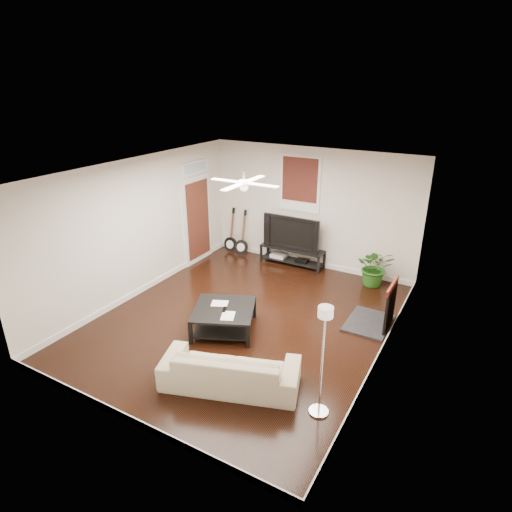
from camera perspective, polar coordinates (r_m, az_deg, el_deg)
The scene contains 14 objects.
room at distance 7.55m, azimuth -1.50°, elevation 0.74°, with size 5.01×6.01×2.81m.
brick_accent at distance 7.63m, azimuth 18.82°, elevation -0.29°, with size 0.02×2.20×2.80m, color brown.
fireplace at distance 8.07m, azimuth 15.99°, elevation -6.07°, with size 0.80×1.10×0.92m, color black.
window_back at distance 10.05m, azimuth 5.82°, elevation 9.46°, with size 1.00×0.06×1.30m, color #3D1210.
door_left at distance 10.40m, azimuth -7.78°, elevation 5.83°, with size 0.08×1.00×2.50m, color white.
tv_stand at distance 10.43m, azimuth 4.80°, elevation -0.01°, with size 1.56×0.42×0.44m, color black.
tv at distance 10.23m, azimuth 4.96°, elevation 3.24°, with size 1.40×0.18×0.81m, color black.
coffee_table at distance 7.79m, azimuth -4.24°, elevation -8.30°, with size 1.05×1.05×0.44m, color black.
sofa at distance 6.49m, azimuth -3.42°, elevation -14.56°, with size 2.00×0.78×0.59m, color tan.
floor_lamp at distance 5.76m, azimuth 8.73°, elevation -13.72°, with size 0.27×0.27×1.64m, color silver, non-canonical shape.
potted_plant at distance 9.63m, azimuth 15.48°, elevation -1.42°, with size 0.77×0.67×0.86m, color #245D1A.
guitar_left at distance 11.06m, azimuth -3.44°, elevation 3.39°, with size 0.36×0.25×1.17m, color black, non-canonical shape.
guitar_right at distance 10.86m, azimuth -1.97°, elevation 3.05°, with size 0.36×0.25×1.17m, color black, non-canonical shape.
ceiling_fan at distance 7.19m, azimuth -1.59°, elevation 9.65°, with size 1.24×1.24×0.32m, color white, non-canonical shape.
Camera 1 is at (3.63, -6.00, 4.20)m, focal length 30.25 mm.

